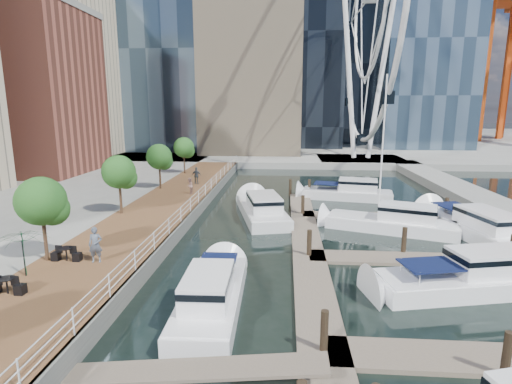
{
  "coord_description": "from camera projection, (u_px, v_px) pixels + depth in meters",
  "views": [
    {
      "loc": [
        1.47,
        -15.61,
        9.08
      ],
      "look_at": [
        -0.7,
        13.4,
        3.0
      ],
      "focal_mm": 28.0,
      "sensor_mm": 36.0,
      "label": 1
    }
  ],
  "objects": [
    {
      "name": "railing",
      "position": [
        190.0,
        205.0,
        31.98
      ],
      "size": [
        0.1,
        60.0,
        1.05
      ],
      "primitive_type": null,
      "color": "white",
      "rests_on": "boardwalk"
    },
    {
      "name": "pedestrian_near",
      "position": [
        95.0,
        245.0,
        21.28
      ],
      "size": [
        0.79,
        0.61,
        1.94
      ],
      "primitive_type": "imported",
      "rotation": [
        0.0,
        0.0,
        0.22
      ],
      "color": "#4E5868",
      "rests_on": "boardwalk"
    },
    {
      "name": "pedestrian_mid",
      "position": [
        190.0,
        186.0,
        38.43
      ],
      "size": [
        0.63,
        0.79,
        1.58
      ],
      "primitive_type": "imported",
      "rotation": [
        0.0,
        0.0,
        -1.61
      ],
      "color": "#99726A",
      "rests_on": "boardwalk"
    },
    {
      "name": "land_far",
      "position": [
        281.0,
        139.0,
        116.66
      ],
      "size": [
        200.0,
        114.0,
        1.0
      ],
      "primitive_type": "cube",
      "color": "gray",
      "rests_on": "ground"
    },
    {
      "name": "ground",
      "position": [
        249.0,
        323.0,
        17.2
      ],
      "size": [
        520.0,
        520.0,
        0.0
      ],
      "primitive_type": "plane",
      "color": "black",
      "rests_on": "ground"
    },
    {
      "name": "street_trees",
      "position": [
        119.0,
        172.0,
        30.82
      ],
      "size": [
        2.6,
        42.6,
        4.6
      ],
      "color": "#3F2B1C",
      "rests_on": "ground"
    },
    {
      "name": "floating_docks",
      "position": [
        383.0,
        242.0,
        26.26
      ],
      "size": [
        16.0,
        34.0,
        2.6
      ],
      "color": "#6D6051",
      "rests_on": "ground"
    },
    {
      "name": "pier",
      "position": [
        361.0,
        161.0,
        66.83
      ],
      "size": [
        14.0,
        12.0,
        1.0
      ],
      "primitive_type": "cube",
      "color": "gray",
      "rests_on": "ground"
    },
    {
      "name": "moored_yachts",
      "position": [
        372.0,
        236.0,
        28.97
      ],
      "size": [
        21.49,
        36.21,
        11.5
      ],
      "color": "white",
      "rests_on": "ground"
    },
    {
      "name": "pedestrian_far",
      "position": [
        197.0,
        175.0,
        43.7
      ],
      "size": [
        1.14,
        0.63,
        1.84
      ],
      "primitive_type": "imported",
      "rotation": [
        0.0,
        0.0,
        2.97
      ],
      "color": "#383F46",
      "rests_on": "boardwalk"
    },
    {
      "name": "yacht_foreground",
      "position": [
        468.0,
        291.0,
        20.24
      ],
      "size": [
        10.8,
        4.96,
        2.15
      ],
      "primitive_type": null,
      "rotation": [
        0.0,
        0.0,
        1.79
      ],
      "color": "white",
      "rests_on": "ground"
    },
    {
      "name": "seawall",
      "position": [
        192.0,
        217.0,
        32.18
      ],
      "size": [
        0.25,
        60.0,
        1.0
      ],
      "primitive_type": "cube",
      "color": "#595954",
      "rests_on": "ground"
    },
    {
      "name": "boardwalk",
      "position": [
        156.0,
        217.0,
        32.4
      ],
      "size": [
        6.0,
        60.0,
        1.0
      ],
      "primitive_type": "cube",
      "color": "brown",
      "rests_on": "ground"
    },
    {
      "name": "breakwater",
      "position": [
        495.0,
        208.0,
        35.16
      ],
      "size": [
        4.0,
        60.0,
        1.0
      ],
      "primitive_type": "cube",
      "color": "gray",
      "rests_on": "ground"
    }
  ]
}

